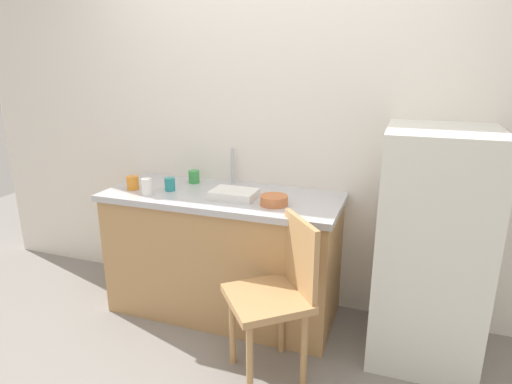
% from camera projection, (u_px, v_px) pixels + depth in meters
% --- Properties ---
extents(ground_plane, '(8.00, 8.00, 0.00)m').
position_uv_depth(ground_plane, '(220.00, 378.00, 2.36)').
color(ground_plane, gray).
extents(back_wall, '(4.80, 0.10, 2.52)m').
position_uv_depth(back_wall, '(276.00, 124.00, 2.90)').
color(back_wall, white).
rests_on(back_wall, ground_plane).
extents(cabinet_base, '(1.50, 0.60, 0.81)m').
position_uv_depth(cabinet_base, '(224.00, 256.00, 2.91)').
color(cabinet_base, tan).
rests_on(cabinet_base, ground_plane).
extents(countertop, '(1.54, 0.64, 0.04)m').
position_uv_depth(countertop, '(222.00, 197.00, 2.79)').
color(countertop, '#B7B7BC').
rests_on(countertop, cabinet_base).
extents(faucet, '(0.02, 0.02, 0.25)m').
position_uv_depth(faucet, '(233.00, 166.00, 2.98)').
color(faucet, '#B7B7BC').
rests_on(faucet, countertop).
extents(refrigerator, '(0.58, 0.63, 1.33)m').
position_uv_depth(refrigerator, '(431.00, 247.00, 2.41)').
color(refrigerator, silver).
rests_on(refrigerator, ground_plane).
extents(chair, '(0.56, 0.56, 0.89)m').
position_uv_depth(chair, '(278.00, 292.00, 2.27)').
color(chair, tan).
rests_on(chair, ground_plane).
extents(dish_tray, '(0.28, 0.20, 0.05)m').
position_uv_depth(dish_tray, '(234.00, 194.00, 2.69)').
color(dish_tray, white).
rests_on(dish_tray, countertop).
extents(terracotta_bowl, '(0.17, 0.17, 0.06)m').
position_uv_depth(terracotta_bowl, '(274.00, 200.00, 2.55)').
color(terracotta_bowl, '#C67042').
rests_on(terracotta_bowl, countertop).
extents(cup_orange, '(0.08, 0.08, 0.09)m').
position_uv_depth(cup_orange, '(133.00, 183.00, 2.87)').
color(cup_orange, orange).
rests_on(cup_orange, countertop).
extents(cup_white, '(0.07, 0.07, 0.11)m').
position_uv_depth(cup_white, '(147.00, 187.00, 2.73)').
color(cup_white, white).
rests_on(cup_white, countertop).
extents(cup_green, '(0.08, 0.08, 0.09)m').
position_uv_depth(cup_green, '(194.00, 177.00, 3.02)').
color(cup_green, green).
rests_on(cup_green, countertop).
extents(cup_teal, '(0.07, 0.07, 0.09)m').
position_uv_depth(cup_teal, '(170.00, 184.00, 2.84)').
color(cup_teal, teal).
rests_on(cup_teal, countertop).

